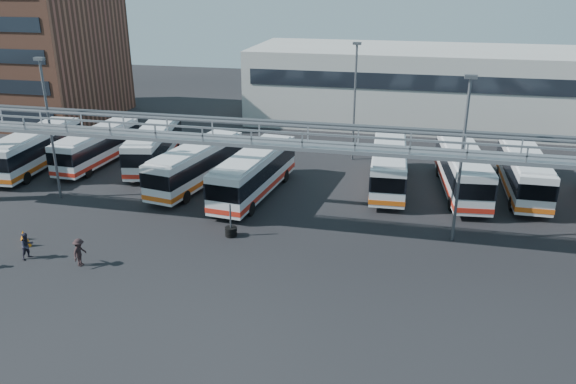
% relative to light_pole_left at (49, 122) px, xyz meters
% --- Properties ---
extents(ground, '(140.00, 140.00, 0.00)m').
position_rel_light_pole_left_xyz_m(ground, '(16.00, -8.00, -5.73)').
color(ground, black).
rests_on(ground, ground).
extents(gantry, '(51.40, 5.15, 7.10)m').
position_rel_light_pole_left_xyz_m(gantry, '(16.00, -2.13, -0.22)').
color(gantry, gray).
rests_on(gantry, ground).
extents(apartment_building, '(18.00, 15.00, 16.00)m').
position_rel_light_pole_left_xyz_m(apartment_building, '(-18.00, 22.00, 2.27)').
color(apartment_building, brown).
rests_on(apartment_building, ground).
extents(warehouse, '(42.00, 14.00, 8.00)m').
position_rel_light_pole_left_xyz_m(warehouse, '(28.00, 30.00, -1.73)').
color(warehouse, '#9E9E99').
rests_on(warehouse, ground).
extents(light_pole_left, '(0.70, 0.35, 10.21)m').
position_rel_light_pole_left_xyz_m(light_pole_left, '(0.00, 0.00, 0.00)').
color(light_pole_left, '#4C4F54').
rests_on(light_pole_left, ground).
extents(light_pole_mid, '(0.70, 0.35, 10.21)m').
position_rel_light_pole_left_xyz_m(light_pole_mid, '(28.00, -1.00, 0.00)').
color(light_pole_mid, '#4C4F54').
rests_on(light_pole_mid, ground).
extents(light_pole_back, '(0.70, 0.35, 10.21)m').
position_rel_light_pole_left_xyz_m(light_pole_back, '(20.00, 14.00, 0.00)').
color(light_pole_back, '#4C4F54').
rests_on(light_pole_back, ground).
extents(bus_0, '(3.35, 11.18, 3.35)m').
position_rel_light_pole_left_xyz_m(bus_0, '(-5.70, 5.37, -3.88)').
color(bus_0, silver).
rests_on(bus_0, ground).
extents(bus_1, '(2.80, 10.29, 3.10)m').
position_rel_light_pole_left_xyz_m(bus_1, '(-1.29, 7.64, -4.01)').
color(bus_1, silver).
rests_on(bus_1, ground).
extents(bus_2, '(4.62, 11.19, 3.31)m').
position_rel_light_pole_left_xyz_m(bus_2, '(3.58, 8.57, -3.90)').
color(bus_2, silver).
rests_on(bus_2, ground).
extents(bus_3, '(4.36, 11.04, 3.27)m').
position_rel_light_pole_left_xyz_m(bus_3, '(9.01, 4.54, -3.92)').
color(bus_3, silver).
rests_on(bus_3, ground).
extents(bus_4, '(3.79, 11.37, 3.39)m').
position_rel_light_pole_left_xyz_m(bus_4, '(13.94, 3.55, -3.85)').
color(bus_4, silver).
rests_on(bus_4, ground).
extents(bus_6, '(2.98, 10.97, 3.30)m').
position_rel_light_pole_left_xyz_m(bus_6, '(23.50, 7.53, -3.90)').
color(bus_6, silver).
rests_on(bus_6, ground).
extents(bus_7, '(3.68, 11.47, 3.43)m').
position_rel_light_pole_left_xyz_m(bus_7, '(28.91, 7.54, -3.83)').
color(bus_7, silver).
rests_on(bus_7, ground).
extents(bus_8, '(2.56, 10.86, 3.30)m').
position_rel_light_pole_left_xyz_m(bus_8, '(33.34, 8.34, -3.90)').
color(bus_8, silver).
rests_on(bus_8, ground).
extents(pedestrian_b, '(0.85, 0.94, 1.60)m').
position_rel_light_pole_left_xyz_m(pedestrian_b, '(3.87, -8.96, -4.93)').
color(pedestrian_b, '#262432').
rests_on(pedestrian_b, ground).
extents(pedestrian_c, '(0.62, 1.07, 1.66)m').
position_rel_light_pole_left_xyz_m(pedestrian_c, '(7.32, -9.07, -4.90)').
color(pedestrian_c, black).
rests_on(pedestrian_c, ground).
extents(cone_left, '(0.61, 0.61, 0.77)m').
position_rel_light_pole_left_xyz_m(cone_left, '(2.76, -7.63, -5.34)').
color(cone_left, orange).
rests_on(cone_left, ground).
extents(cone_right, '(0.42, 0.42, 0.62)m').
position_rel_light_pole_left_xyz_m(cone_right, '(1.97, -6.87, -5.42)').
color(cone_right, orange).
rests_on(cone_right, ground).
extents(tire_stack, '(0.75, 0.75, 2.15)m').
position_rel_light_pole_left_xyz_m(tire_stack, '(14.41, -3.50, -5.36)').
color(tire_stack, black).
rests_on(tire_stack, ground).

